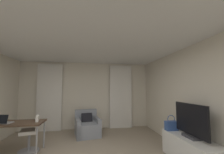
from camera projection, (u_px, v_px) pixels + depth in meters
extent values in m
cube|color=beige|center=(87.00, 95.00, 5.56)|extent=(5.12, 0.06, 2.60)
cube|color=beige|center=(203.00, 101.00, 2.97)|extent=(0.06, 6.12, 2.60)
cube|color=white|center=(84.00, 34.00, 2.68)|extent=(5.12, 6.12, 0.06)
cube|color=silver|center=(49.00, 97.00, 5.21)|extent=(0.90, 0.06, 2.50)
cube|color=silver|center=(121.00, 96.00, 5.64)|extent=(0.90, 0.06, 2.50)
cube|color=gray|center=(87.00, 129.00, 4.65)|extent=(0.92, 0.98, 0.43)
cube|color=gray|center=(86.00, 115.00, 5.02)|extent=(0.78, 0.28, 0.38)
cube|color=gray|center=(97.00, 126.00, 4.77)|extent=(0.28, 0.86, 0.57)
cube|color=gray|center=(78.00, 128.00, 4.55)|extent=(0.28, 0.86, 0.57)
cube|color=black|center=(87.00, 118.00, 4.80)|extent=(0.39, 0.27, 0.37)
cube|color=#4C3828|center=(11.00, 123.00, 3.38)|extent=(1.48, 0.63, 0.04)
cylinder|color=#99999E|center=(44.00, 134.00, 3.72)|extent=(0.04, 0.04, 0.70)
cylinder|color=#99999E|center=(37.00, 141.00, 3.20)|extent=(0.04, 0.04, 0.70)
cylinder|color=gray|center=(29.00, 142.00, 3.45)|extent=(0.06, 0.06, 0.46)
cylinder|color=gray|center=(29.00, 151.00, 3.44)|extent=(0.48, 0.48, 0.04)
cube|color=silver|center=(29.00, 131.00, 3.48)|extent=(0.48, 0.48, 0.08)
cube|color=silver|center=(37.00, 122.00, 3.56)|extent=(0.14, 0.36, 0.34)
cube|color=#ADADB2|center=(5.00, 123.00, 3.32)|extent=(0.36, 0.29, 0.02)
cube|color=black|center=(1.00, 119.00, 3.22)|extent=(0.32, 0.12, 0.20)
cube|color=white|center=(191.00, 151.00, 2.88)|extent=(0.52, 1.38, 0.55)
cube|color=#333338|center=(191.00, 136.00, 2.87)|extent=(0.20, 0.36, 0.06)
cube|color=black|center=(191.00, 119.00, 2.90)|extent=(0.04, 0.93, 0.64)
cube|color=#335193|center=(171.00, 126.00, 3.39)|extent=(0.30, 0.14, 0.22)
torus|color=#335193|center=(171.00, 119.00, 3.41)|extent=(0.20, 0.02, 0.20)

